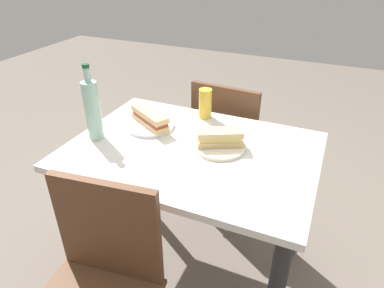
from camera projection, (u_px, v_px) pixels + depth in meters
The scene contains 12 objects.
ground_plane at pixel (192, 267), 1.81m from camera, with size 8.00×8.00×0.00m, color #6B6056.
dining_table at pixel (192, 173), 1.50m from camera, with size 1.02×0.73×0.74m.
chair_far at pixel (229, 140), 2.01m from camera, with size 0.43×0.43×0.85m.
chair_near at pixel (99, 285), 1.16m from camera, with size 0.45×0.45×0.85m.
plate_near at pixel (219, 146), 1.44m from camera, with size 0.22×0.22×0.01m, color silver.
baguette_sandwich_near at pixel (220, 138), 1.42m from camera, with size 0.20×0.15×0.07m.
knife_near at pixel (216, 138), 1.48m from camera, with size 0.17×0.07×0.01m.
plate_far at pixel (150, 126), 1.60m from camera, with size 0.22×0.22×0.01m, color white.
baguette_sandwich_far at pixel (150, 118), 1.58m from camera, with size 0.23×0.18×0.07m.
knife_far at pixel (158, 120), 1.62m from camera, with size 0.17×0.07×0.01m.
water_bottle at pixel (93, 109), 1.45m from camera, with size 0.07×0.07×0.33m.
beer_glass at pixel (205, 104), 1.66m from camera, with size 0.06×0.06×0.15m, color gold.
Camera 1 is at (0.49, -1.13, 1.48)m, focal length 32.09 mm.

